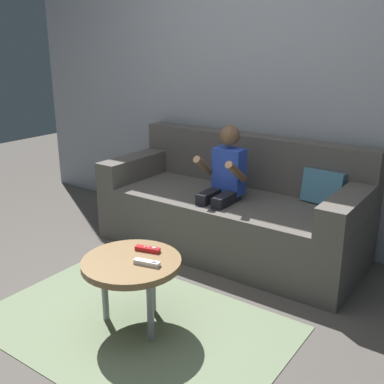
{
  "coord_description": "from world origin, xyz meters",
  "views": [
    {
      "loc": [
        1.61,
        -1.32,
        1.48
      ],
      "look_at": [
        0.05,
        0.88,
        0.6
      ],
      "focal_mm": 43.15,
      "sensor_mm": 36.0,
      "label": 1
    }
  ],
  "objects_px": {
    "couch": "(233,211)",
    "coffee_table": "(132,267)",
    "person_seated_on_couch": "(222,184)",
    "game_remote_red_near_edge": "(148,249)",
    "game_remote_white_center": "(147,263)"
  },
  "relations": [
    {
      "from": "couch",
      "to": "coffee_table",
      "type": "relative_size",
      "value": 3.63
    },
    {
      "from": "person_seated_on_couch",
      "to": "game_remote_red_near_edge",
      "type": "bearing_deg",
      "value": -85.15
    },
    {
      "from": "couch",
      "to": "person_seated_on_couch",
      "type": "relative_size",
      "value": 2.03
    },
    {
      "from": "game_remote_white_center",
      "to": "person_seated_on_couch",
      "type": "bearing_deg",
      "value": 99.97
    },
    {
      "from": "person_seated_on_couch",
      "to": "coffee_table",
      "type": "distance_m",
      "value": 1.04
    },
    {
      "from": "person_seated_on_couch",
      "to": "couch",
      "type": "bearing_deg",
      "value": 92.8
    },
    {
      "from": "person_seated_on_couch",
      "to": "game_remote_white_center",
      "type": "distance_m",
      "value": 1.04
    },
    {
      "from": "person_seated_on_couch",
      "to": "coffee_table",
      "type": "height_order",
      "value": "person_seated_on_couch"
    },
    {
      "from": "person_seated_on_couch",
      "to": "game_remote_red_near_edge",
      "type": "xyz_separation_m",
      "value": [
        0.08,
        -0.89,
        -0.13
      ]
    },
    {
      "from": "coffee_table",
      "to": "game_remote_red_near_edge",
      "type": "bearing_deg",
      "value": 88.88
    },
    {
      "from": "coffee_table",
      "to": "game_remote_red_near_edge",
      "type": "xyz_separation_m",
      "value": [
        0.0,
        0.13,
        0.06
      ]
    },
    {
      "from": "person_seated_on_couch",
      "to": "game_remote_white_center",
      "type": "xyz_separation_m",
      "value": [
        0.18,
        -1.02,
        -0.13
      ]
    },
    {
      "from": "game_remote_red_near_edge",
      "to": "game_remote_white_center",
      "type": "distance_m",
      "value": 0.16
    },
    {
      "from": "person_seated_on_couch",
      "to": "game_remote_red_near_edge",
      "type": "distance_m",
      "value": 0.9
    },
    {
      "from": "game_remote_white_center",
      "to": "game_remote_red_near_edge",
      "type": "bearing_deg",
      "value": 129.23
    }
  ]
}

